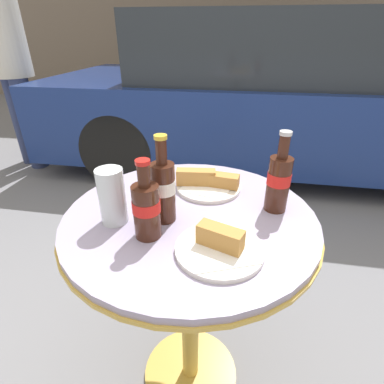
% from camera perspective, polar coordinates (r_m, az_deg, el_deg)
% --- Properties ---
extents(ground_plane, '(30.00, 30.00, 0.00)m').
position_cam_1_polar(ground_plane, '(1.43, -0.29, -31.21)').
color(ground_plane, slate).
extents(bistro_table, '(0.73, 0.73, 0.77)m').
position_cam_1_polar(bistro_table, '(0.95, -0.38, -12.21)').
color(bistro_table, gold).
rests_on(bistro_table, ground_plane).
extents(cola_bottle_left, '(0.07, 0.07, 0.21)m').
position_cam_1_polar(cola_bottle_left, '(0.74, -8.67, -3.02)').
color(cola_bottle_left, '#3D1E14').
rests_on(cola_bottle_left, bistro_table).
extents(cola_bottle_right, '(0.07, 0.07, 0.23)m').
position_cam_1_polar(cola_bottle_right, '(0.87, 16.17, 2.09)').
color(cola_bottle_right, '#3D1E14').
rests_on(cola_bottle_right, bistro_table).
extents(cola_bottle_center, '(0.07, 0.07, 0.24)m').
position_cam_1_polar(cola_bottle_center, '(0.79, -5.53, 0.64)').
color(cola_bottle_center, '#3D1E14').
rests_on(cola_bottle_center, bistro_table).
extents(drinking_glass, '(0.07, 0.07, 0.15)m').
position_cam_1_polar(drinking_glass, '(0.82, -14.93, -1.24)').
color(drinking_glass, '#C68923').
rests_on(drinking_glass, bistro_table).
extents(lunch_plate_near, '(0.21, 0.21, 0.06)m').
position_cam_1_polar(lunch_plate_near, '(0.72, 5.28, -10.18)').
color(lunch_plate_near, silver).
rests_on(lunch_plate_near, bistro_table).
extents(lunch_plate_far, '(0.21, 0.21, 0.06)m').
position_cam_1_polar(lunch_plate_far, '(0.98, 3.04, 1.67)').
color(lunch_plate_far, silver).
rests_on(lunch_plate_far, bistro_table).
extents(parked_car, '(4.37, 1.84, 1.38)m').
position_cam_1_polar(parked_car, '(3.20, 14.84, 16.93)').
color(parked_car, navy).
rests_on(parked_car, ground_plane).
extents(pedestrian, '(0.37, 0.37, 1.79)m').
position_cam_1_polar(pedestrian, '(3.36, -31.58, 20.81)').
color(pedestrian, navy).
rests_on(pedestrian, ground_plane).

